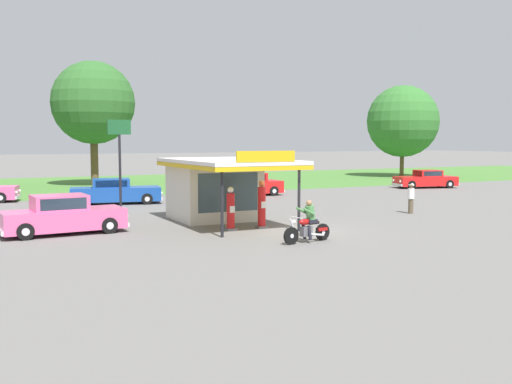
{
  "coord_description": "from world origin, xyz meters",
  "views": [
    {
      "loc": [
        -12.59,
        -21.32,
        3.78
      ],
      "look_at": [
        -0.55,
        3.0,
        1.4
      ],
      "focal_mm": 41.46,
      "sensor_mm": 36.0,
      "label": 1
    }
  ],
  "objects_px": {
    "featured_classic_sedan": "(63,216)",
    "parked_car_back_row_far_left": "(247,185)",
    "gas_pump_offside": "(262,206)",
    "parked_car_back_row_left": "(115,192)",
    "parked_car_back_row_centre_right": "(426,180)",
    "bystander_standing_back_lot": "(411,198)",
    "bystander_strolling_foreground": "(202,189)",
    "motorcycle_with_rider": "(308,225)",
    "gas_pump_nearside": "(231,211)",
    "roadside_pole_sign": "(120,152)"
  },
  "relations": [
    {
      "from": "featured_classic_sedan",
      "to": "bystander_standing_back_lot",
      "type": "height_order",
      "value": "featured_classic_sedan"
    },
    {
      "from": "bystander_standing_back_lot",
      "to": "bystander_strolling_foreground",
      "type": "bearing_deg",
      "value": 127.62
    },
    {
      "from": "bystander_standing_back_lot",
      "to": "roadside_pole_sign",
      "type": "bearing_deg",
      "value": 162.32
    },
    {
      "from": "featured_classic_sedan",
      "to": "parked_car_back_row_left",
      "type": "height_order",
      "value": "featured_classic_sedan"
    },
    {
      "from": "motorcycle_with_rider",
      "to": "roadside_pole_sign",
      "type": "bearing_deg",
      "value": 116.13
    },
    {
      "from": "featured_classic_sedan",
      "to": "parked_car_back_row_far_left",
      "type": "height_order",
      "value": "featured_classic_sedan"
    },
    {
      "from": "parked_car_back_row_left",
      "to": "gas_pump_offside",
      "type": "bearing_deg",
      "value": -74.83
    },
    {
      "from": "motorcycle_with_rider",
      "to": "parked_car_back_row_centre_right",
      "type": "xyz_separation_m",
      "value": [
        21.65,
        17.53,
        -0.01
      ]
    },
    {
      "from": "roadside_pole_sign",
      "to": "featured_classic_sedan",
      "type": "bearing_deg",
      "value": -132.57
    },
    {
      "from": "roadside_pole_sign",
      "to": "parked_car_back_row_far_left",
      "type": "bearing_deg",
      "value": 37.88
    },
    {
      "from": "gas_pump_nearside",
      "to": "motorcycle_with_rider",
      "type": "relative_size",
      "value": 0.85
    },
    {
      "from": "motorcycle_with_rider",
      "to": "parked_car_back_row_far_left",
      "type": "distance_m",
      "value": 18.85
    },
    {
      "from": "motorcycle_with_rider",
      "to": "parked_car_back_row_far_left",
      "type": "relative_size",
      "value": 0.43
    },
    {
      "from": "bystander_strolling_foreground",
      "to": "parked_car_back_row_left",
      "type": "bearing_deg",
      "value": 163.66
    },
    {
      "from": "parked_car_back_row_left",
      "to": "parked_car_back_row_centre_right",
      "type": "height_order",
      "value": "parked_car_back_row_left"
    },
    {
      "from": "parked_car_back_row_centre_right",
      "to": "parked_car_back_row_far_left",
      "type": "bearing_deg",
      "value": 178.76
    },
    {
      "from": "parked_car_back_row_left",
      "to": "bystander_strolling_foreground",
      "type": "height_order",
      "value": "bystander_strolling_foreground"
    },
    {
      "from": "parked_car_back_row_centre_right",
      "to": "bystander_standing_back_lot",
      "type": "distance_m",
      "value": 17.53
    },
    {
      "from": "gas_pump_nearside",
      "to": "parked_car_back_row_centre_right",
      "type": "xyz_separation_m",
      "value": [
        23.05,
        13.6,
        -0.19
      ]
    },
    {
      "from": "featured_classic_sedan",
      "to": "gas_pump_nearside",
      "type": "bearing_deg",
      "value": -18.57
    },
    {
      "from": "gas_pump_nearside",
      "to": "parked_car_back_row_far_left",
      "type": "xyz_separation_m",
      "value": [
        7.42,
        13.94,
        -0.12
      ]
    },
    {
      "from": "parked_car_back_row_left",
      "to": "roadside_pole_sign",
      "type": "height_order",
      "value": "roadside_pole_sign"
    },
    {
      "from": "motorcycle_with_rider",
      "to": "roadside_pole_sign",
      "type": "relative_size",
      "value": 0.46
    },
    {
      "from": "gas_pump_nearside",
      "to": "roadside_pole_sign",
      "type": "height_order",
      "value": "roadside_pole_sign"
    },
    {
      "from": "gas_pump_offside",
      "to": "parked_car_back_row_left",
      "type": "bearing_deg",
      "value": 105.17
    },
    {
      "from": "gas_pump_offside",
      "to": "parked_car_back_row_far_left",
      "type": "relative_size",
      "value": 0.41
    },
    {
      "from": "motorcycle_with_rider",
      "to": "featured_classic_sedan",
      "type": "bearing_deg",
      "value": 142.17
    },
    {
      "from": "gas_pump_nearside",
      "to": "parked_car_back_row_left",
      "type": "height_order",
      "value": "gas_pump_nearside"
    },
    {
      "from": "gas_pump_offside",
      "to": "featured_classic_sedan",
      "type": "xyz_separation_m",
      "value": [
        -7.91,
        2.17,
        -0.22
      ]
    },
    {
      "from": "gas_pump_offside",
      "to": "bystander_standing_back_lot",
      "type": "xyz_separation_m",
      "value": [
        9.24,
        1.15,
        -0.14
      ]
    },
    {
      "from": "motorcycle_with_rider",
      "to": "parked_car_back_row_left",
      "type": "bearing_deg",
      "value": 101.46
    },
    {
      "from": "gas_pump_offside",
      "to": "parked_car_back_row_far_left",
      "type": "xyz_separation_m",
      "value": [
        5.96,
        13.94,
        -0.23
      ]
    },
    {
      "from": "gas_pump_nearside",
      "to": "gas_pump_offside",
      "type": "distance_m",
      "value": 1.47
    },
    {
      "from": "gas_pump_nearside",
      "to": "parked_car_back_row_left",
      "type": "bearing_deg",
      "value": 98.8
    },
    {
      "from": "parked_car_back_row_left",
      "to": "roadside_pole_sign",
      "type": "bearing_deg",
      "value": -100.79
    },
    {
      "from": "gas_pump_nearside",
      "to": "bystander_standing_back_lot",
      "type": "distance_m",
      "value": 10.76
    },
    {
      "from": "featured_classic_sedan",
      "to": "motorcycle_with_rider",
      "type": "bearing_deg",
      "value": -37.83
    },
    {
      "from": "featured_classic_sedan",
      "to": "roadside_pole_sign",
      "type": "bearing_deg",
      "value": 47.43
    },
    {
      "from": "parked_car_back_row_far_left",
      "to": "roadside_pole_sign",
      "type": "relative_size",
      "value": 1.06
    },
    {
      "from": "gas_pump_offside",
      "to": "roadside_pole_sign",
      "type": "height_order",
      "value": "roadside_pole_sign"
    },
    {
      "from": "featured_classic_sedan",
      "to": "parked_car_back_row_left",
      "type": "relative_size",
      "value": 0.9
    },
    {
      "from": "featured_classic_sedan",
      "to": "parked_car_back_row_left",
      "type": "distance_m",
      "value": 11.35
    },
    {
      "from": "featured_classic_sedan",
      "to": "bystander_strolling_foreground",
      "type": "relative_size",
      "value": 3.24
    },
    {
      "from": "bystander_standing_back_lot",
      "to": "roadside_pole_sign",
      "type": "xyz_separation_m",
      "value": [
        -13.98,
        4.46,
        2.44
      ]
    },
    {
      "from": "gas_pump_nearside",
      "to": "parked_car_back_row_left",
      "type": "distance_m",
      "value": 12.74
    },
    {
      "from": "featured_classic_sedan",
      "to": "parked_car_back_row_centre_right",
      "type": "relative_size",
      "value": 0.96
    },
    {
      "from": "motorcycle_with_rider",
      "to": "featured_classic_sedan",
      "type": "distance_m",
      "value": 9.93
    },
    {
      "from": "roadside_pole_sign",
      "to": "gas_pump_offside",
      "type": "bearing_deg",
      "value": -49.78
    },
    {
      "from": "parked_car_back_row_centre_right",
      "to": "bystander_standing_back_lot",
      "type": "xyz_separation_m",
      "value": [
        -12.35,
        -12.45,
        0.16
      ]
    },
    {
      "from": "gas_pump_offside",
      "to": "featured_classic_sedan",
      "type": "relative_size",
      "value": 0.41
    }
  ]
}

